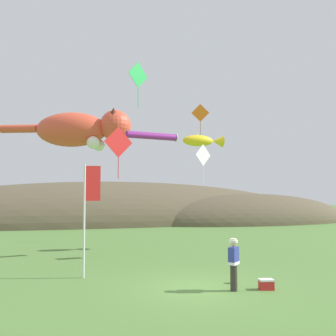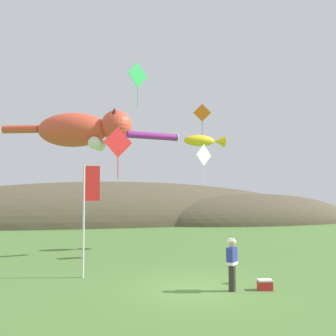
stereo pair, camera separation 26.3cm
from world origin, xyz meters
name	(u,v)px [view 1 (the left image)]	position (x,y,z in m)	size (l,w,h in m)	color
ground_plane	(198,289)	(0.00, 0.00, 0.00)	(120.00, 120.00, 0.00)	#517A38
distant_hill_ridge	(134,222)	(2.58, 27.05, 0.00)	(50.59, 15.20, 8.68)	brown
festival_attendant	(234,263)	(1.08, -0.60, 0.95)	(0.49, 0.47, 1.77)	#332D28
kite_spool	(234,280)	(1.53, 0.35, 0.13)	(0.13, 0.26, 0.26)	olive
picnic_cooler	(266,284)	(2.23, -0.75, 0.18)	(0.55, 0.42, 0.36)	red
festival_banner_pole	(88,203)	(-3.65, 2.69, 2.93)	(0.66, 0.08, 4.46)	silver
kite_giant_cat	(81,130)	(-3.75, 8.67, 6.80)	(7.13, 3.40, 2.26)	#E04C33
kite_fish_windsock	(202,141)	(3.26, 8.16, 6.36)	(2.51, 0.71, 0.77)	yellow
kite_tube_streamer	(153,136)	(-0.12, 6.58, 6.29)	(2.91, 0.98, 0.44)	#8C268C
kite_diamond_white	(203,155)	(2.33, 5.60, 5.23)	(1.02, 0.54, 2.04)	white
kite_diamond_red	(118,142)	(-2.39, 3.29, 5.47)	(1.27, 0.44, 2.24)	red
kite_diamond_green	(138,75)	(-1.58, 3.14, 8.40)	(0.96, 0.63, 2.03)	green
kite_diamond_orange	(200,113)	(4.29, 11.29, 8.70)	(1.18, 0.40, 2.13)	orange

